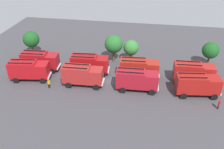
% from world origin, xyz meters
% --- Properties ---
extents(ground_plane, '(66.53, 66.53, 0.00)m').
position_xyz_m(ground_plane, '(0.00, 0.00, 0.00)').
color(ground_plane, '#423F44').
extents(fire_truck_0, '(7.47, 3.57, 3.88)m').
position_xyz_m(fire_truck_0, '(-14.89, -2.03, 2.15)').
color(fire_truck_0, '#AD1015').
rests_on(fire_truck_0, ground).
extents(fire_truck_1, '(7.28, 2.96, 3.88)m').
position_xyz_m(fire_truck_1, '(-4.86, -2.17, 2.15)').
color(fire_truck_1, '#A72120').
rests_on(fire_truck_1, ground).
extents(fire_truck_2, '(7.30, 3.01, 3.88)m').
position_xyz_m(fire_truck_2, '(4.59, -2.10, 2.15)').
color(fire_truck_2, maroon).
rests_on(fire_truck_2, ground).
extents(fire_truck_3, '(7.45, 3.47, 3.88)m').
position_xyz_m(fire_truck_3, '(14.50, -1.96, 2.15)').
color(fire_truck_3, '#A11713').
rests_on(fire_truck_3, ground).
extents(fire_truck_4, '(7.36, 3.18, 3.88)m').
position_xyz_m(fire_truck_4, '(-14.45, 1.76, 2.15)').
color(fire_truck_4, '#A3131B').
rests_on(fire_truck_4, ground).
extents(fire_truck_5, '(7.38, 3.26, 3.88)m').
position_xyz_m(fire_truck_5, '(-4.66, 2.08, 2.15)').
color(fire_truck_5, '#A21115').
rests_on(fire_truck_5, ground).
extents(fire_truck_6, '(7.35, 3.17, 3.88)m').
position_xyz_m(fire_truck_6, '(4.67, 2.02, 2.15)').
color(fire_truck_6, '#A52117').
rests_on(fire_truck_6, ground).
extents(fire_truck_7, '(7.32, 3.08, 3.88)m').
position_xyz_m(fire_truck_7, '(14.33, 2.19, 2.15)').
color(fire_truck_7, '#AC1C19').
rests_on(fire_truck_7, ground).
extents(firefighter_0, '(0.48, 0.45, 1.72)m').
position_xyz_m(firefighter_0, '(-10.44, -4.04, 0.97)').
color(firefighter_0, black).
rests_on(firefighter_0, ground).
extents(firefighter_1, '(0.47, 0.34, 1.73)m').
position_xyz_m(firefighter_1, '(-8.77, 3.33, 0.97)').
color(firefighter_1, black).
rests_on(firefighter_1, ground).
extents(firefighter_2, '(0.40, 0.48, 1.72)m').
position_xyz_m(firefighter_2, '(5.61, -0.10, 0.97)').
color(firefighter_2, black).
rests_on(firefighter_2, ground).
extents(firefighter_3, '(0.42, 0.48, 1.66)m').
position_xyz_m(firefighter_3, '(17.49, -5.13, 0.93)').
color(firefighter_3, black).
rests_on(firefighter_3, ground).
extents(firefighter_4, '(0.44, 0.28, 1.68)m').
position_xyz_m(firefighter_4, '(-2.18, -0.20, 0.94)').
color(firefighter_4, black).
rests_on(firefighter_4, ground).
extents(tree_0, '(3.47, 3.47, 5.38)m').
position_xyz_m(tree_0, '(-18.99, 7.96, 3.62)').
color(tree_0, brown).
rests_on(tree_0, ground).
extents(tree_1, '(3.71, 3.71, 5.75)m').
position_xyz_m(tree_1, '(-1.01, 7.90, 3.87)').
color(tree_1, brown).
rests_on(tree_1, ground).
extents(tree_2, '(3.13, 3.13, 4.85)m').
position_xyz_m(tree_2, '(2.55, 8.07, 3.26)').
color(tree_2, brown).
rests_on(tree_2, ground).
extents(tree_3, '(3.29, 3.29, 5.09)m').
position_xyz_m(tree_3, '(18.14, 9.07, 3.43)').
color(tree_3, brown).
rests_on(tree_3, ground).
extents(traffic_cone_0, '(0.48, 0.48, 0.68)m').
position_xyz_m(traffic_cone_0, '(-13.49, 3.56, 0.34)').
color(traffic_cone_0, '#F2600C').
rests_on(traffic_cone_0, ground).
extents(traffic_cone_1, '(0.39, 0.39, 0.55)m').
position_xyz_m(traffic_cone_1, '(-9.69, 0.66, 0.28)').
color(traffic_cone_1, '#F2600C').
rests_on(traffic_cone_1, ground).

